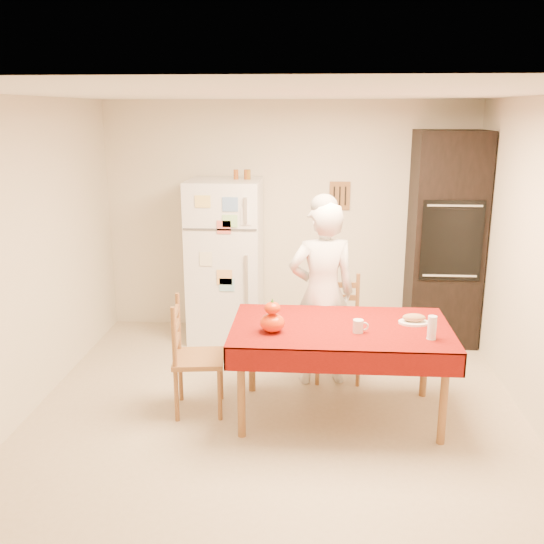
# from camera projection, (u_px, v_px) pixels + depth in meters

# --- Properties ---
(floor) EXTENTS (4.50, 4.50, 0.00)m
(floor) POSITION_uv_depth(u_px,v_px,m) (275.00, 423.00, 4.78)
(floor) COLOR tan
(floor) RESTS_ON ground
(room_shell) EXTENTS (4.02, 4.52, 2.51)m
(room_shell) POSITION_uv_depth(u_px,v_px,m) (276.00, 220.00, 4.36)
(room_shell) COLOR beige
(room_shell) RESTS_ON ground
(refrigerator) EXTENTS (0.75, 0.74, 1.70)m
(refrigerator) POSITION_uv_depth(u_px,v_px,m) (226.00, 260.00, 6.41)
(refrigerator) COLOR white
(refrigerator) RESTS_ON floor
(oven_cabinet) EXTENTS (0.70, 0.62, 2.20)m
(oven_cabinet) POSITION_uv_depth(u_px,v_px,m) (445.00, 239.00, 6.24)
(oven_cabinet) COLOR black
(oven_cabinet) RESTS_ON floor
(dining_table) EXTENTS (1.70, 1.00, 0.76)m
(dining_table) POSITION_uv_depth(u_px,v_px,m) (341.00, 334.00, 4.73)
(dining_table) COLOR brown
(dining_table) RESTS_ON floor
(chair_far) EXTENTS (0.42, 0.40, 0.95)m
(chair_far) POSITION_uv_depth(u_px,v_px,m) (338.00, 323.00, 5.53)
(chair_far) COLOR brown
(chair_far) RESTS_ON floor
(chair_left) EXTENTS (0.45, 0.47, 0.95)m
(chair_left) POSITION_uv_depth(u_px,v_px,m) (190.00, 352.00, 4.86)
(chair_left) COLOR brown
(chair_left) RESTS_ON floor
(seated_woman) EXTENTS (0.67, 0.52, 1.65)m
(seated_woman) POSITION_uv_depth(u_px,v_px,m) (322.00, 294.00, 5.32)
(seated_woman) COLOR silver
(seated_woman) RESTS_ON floor
(coffee_mug) EXTENTS (0.08, 0.08, 0.10)m
(coffee_mug) POSITION_uv_depth(u_px,v_px,m) (358.00, 326.00, 4.57)
(coffee_mug) COLOR silver
(coffee_mug) RESTS_ON dining_table
(pumpkin_lower) EXTENTS (0.19, 0.19, 0.14)m
(pumpkin_lower) POSITION_uv_depth(u_px,v_px,m) (272.00, 323.00, 4.58)
(pumpkin_lower) COLOR #E53F05
(pumpkin_lower) RESTS_ON dining_table
(pumpkin_upper) EXTENTS (0.12, 0.12, 0.09)m
(pumpkin_upper) POSITION_uv_depth(u_px,v_px,m) (272.00, 308.00, 4.55)
(pumpkin_upper) COLOR red
(pumpkin_upper) RESTS_ON pumpkin_lower
(wine_glass) EXTENTS (0.07, 0.07, 0.18)m
(wine_glass) POSITION_uv_depth(u_px,v_px,m) (432.00, 328.00, 4.43)
(wine_glass) COLOR white
(wine_glass) RESTS_ON dining_table
(bread_plate) EXTENTS (0.24, 0.24, 0.02)m
(bread_plate) POSITION_uv_depth(u_px,v_px,m) (414.00, 322.00, 4.77)
(bread_plate) COLOR white
(bread_plate) RESTS_ON dining_table
(bread_loaf) EXTENTS (0.18, 0.10, 0.06)m
(bread_loaf) POSITION_uv_depth(u_px,v_px,m) (414.00, 318.00, 4.76)
(bread_loaf) COLOR tan
(bread_loaf) RESTS_ON bread_plate
(spice_jar_left) EXTENTS (0.05, 0.05, 0.10)m
(spice_jar_left) POSITION_uv_depth(u_px,v_px,m) (236.00, 174.00, 6.22)
(spice_jar_left) COLOR #94491B
(spice_jar_left) RESTS_ON refrigerator
(spice_jar_mid) EXTENTS (0.05, 0.05, 0.10)m
(spice_jar_mid) POSITION_uv_depth(u_px,v_px,m) (246.00, 175.00, 6.21)
(spice_jar_mid) COLOR brown
(spice_jar_mid) RESTS_ON refrigerator
(spice_jar_right) EXTENTS (0.05, 0.05, 0.10)m
(spice_jar_right) POSITION_uv_depth(u_px,v_px,m) (248.00, 175.00, 6.21)
(spice_jar_right) COLOR brown
(spice_jar_right) RESTS_ON refrigerator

